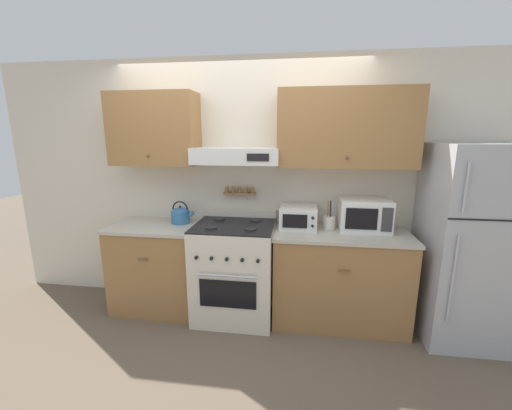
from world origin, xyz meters
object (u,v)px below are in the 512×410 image
Objects in this scene: stove_range at (235,270)px; toaster_oven at (298,217)px; refrigerator at (472,245)px; utensil_crock at (329,222)px; tea_kettle at (181,215)px; microwave at (364,214)px.

stove_range is 2.92× the size of toaster_oven.
utensil_crock is (-1.21, 0.17, 0.11)m from refrigerator.
refrigerator is 1.22m from utensil_crock.
tea_kettle is 0.87× the size of utensil_crock.
refrigerator reaches higher than utensil_crock.
utensil_crock is 0.79× the size of toaster_oven.
toaster_oven is at bearing -179.67° from utensil_crock.
utensil_crock reaches higher than toaster_oven.
microwave reaches higher than tea_kettle.
utensil_crock is at bearing 0.33° from toaster_oven.
microwave is (-0.89, 0.19, 0.19)m from refrigerator.
stove_range is 0.60× the size of refrigerator.
microwave is 1.66× the size of utensil_crock.
tea_kettle is (-2.71, 0.17, 0.13)m from refrigerator.
utensil_crock is (-0.32, -0.02, -0.08)m from microwave.
stove_range is 0.82m from toaster_oven.
refrigerator reaches higher than stove_range.
stove_range is 4.24× the size of tea_kettle.
refrigerator is at bearing -7.91° from utensil_crock.
refrigerator is 1.52m from toaster_oven.
toaster_oven is (-1.51, 0.17, 0.15)m from refrigerator.
refrigerator is at bearing -3.54° from tea_kettle.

